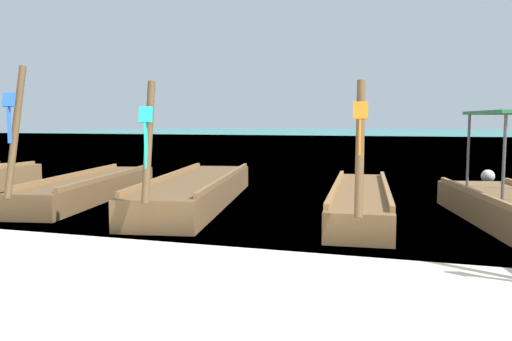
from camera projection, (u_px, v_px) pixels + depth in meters
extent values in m
plane|color=beige|center=(157.00, 282.00, 5.80)|extent=(120.00, 120.00, 0.00)
plane|color=teal|center=(392.00, 136.00, 64.57)|extent=(120.00, 120.00, 0.00)
cube|color=brown|center=(93.00, 188.00, 12.02)|extent=(2.10, 5.82, 0.50)
cube|color=brown|center=(72.00, 175.00, 12.05)|extent=(1.06, 5.19, 0.10)
cube|color=brown|center=(112.00, 176.00, 11.94)|extent=(1.06, 5.19, 0.10)
cylinder|color=brown|center=(15.00, 131.00, 8.89)|extent=(0.26, 0.77, 2.31)
cube|color=blue|center=(9.00, 100.00, 8.69)|extent=(0.22, 0.16, 0.25)
cube|color=blue|center=(9.00, 125.00, 8.71)|extent=(0.04, 0.08, 0.61)
cube|color=brown|center=(198.00, 191.00, 11.31)|extent=(2.54, 6.55, 0.55)
cube|color=brown|center=(168.00, 176.00, 11.35)|extent=(1.15, 5.80, 0.10)
cube|color=brown|center=(227.00, 177.00, 11.20)|extent=(1.15, 5.80, 0.10)
cylinder|color=brown|center=(148.00, 142.00, 7.96)|extent=(0.22, 0.57, 1.90)
cube|color=#1ECCBC|center=(146.00, 114.00, 7.83)|extent=(0.22, 0.15, 0.25)
cube|color=#1ECCBC|center=(146.00, 146.00, 7.85)|extent=(0.04, 0.08, 0.71)
cube|color=brown|center=(360.00, 201.00, 10.18)|extent=(1.55, 5.81, 0.48)
cube|color=#996C3F|center=(336.00, 186.00, 10.25)|extent=(0.55, 5.26, 0.10)
cube|color=#996C3F|center=(386.00, 187.00, 10.05)|extent=(0.55, 5.26, 0.10)
cylinder|color=brown|center=(360.00, 148.00, 7.21)|extent=(0.17, 0.55, 1.93)
cube|color=orange|center=(361.00, 110.00, 7.05)|extent=(0.21, 0.13, 0.25)
cube|color=orange|center=(360.00, 137.00, 7.07)|extent=(0.04, 0.08, 0.49)
cube|color=#9F7246|center=(488.00, 198.00, 8.44)|extent=(1.23, 5.28, 0.10)
cylinder|color=#4C4C51|center=(504.00, 158.00, 8.22)|extent=(0.06, 0.06, 1.43)
cylinder|color=#4C4C51|center=(468.00, 152.00, 9.96)|extent=(0.06, 0.06, 1.43)
sphere|color=white|center=(488.00, 176.00, 15.12)|extent=(0.39, 0.39, 0.39)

